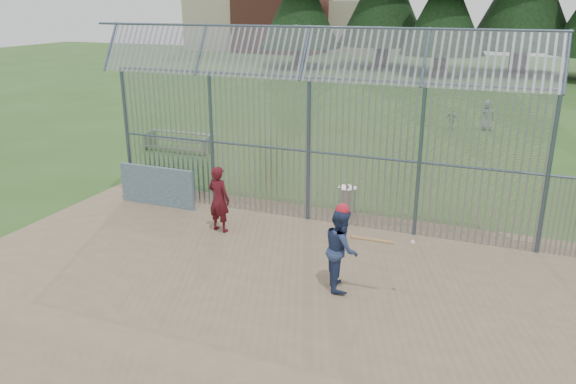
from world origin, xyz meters
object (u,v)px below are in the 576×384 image
at_px(dugout_wall, 157,186).
at_px(trash_can, 347,199).
at_px(batter, 341,249).
at_px(bleacher, 178,141).
at_px(onlooker, 219,199).

bearing_deg(dugout_wall, trash_can, 16.87).
bearing_deg(trash_can, batter, -75.61).
relative_size(dugout_wall, trash_can, 3.05).
distance_m(dugout_wall, trash_can, 5.70).
relative_size(trash_can, bleacher, 0.27).
relative_size(dugout_wall, batter, 1.40).
bearing_deg(trash_can, onlooker, -135.22).
relative_size(dugout_wall, onlooker, 1.39).
bearing_deg(onlooker, bleacher, -39.89).
height_order(batter, onlooker, onlooker).
bearing_deg(bleacher, trash_can, -26.41).
xyz_separation_m(batter, bleacher, (-9.63, 8.75, -0.51)).
bearing_deg(dugout_wall, onlooker, -21.79).
bearing_deg(batter, bleacher, 24.05).
height_order(dugout_wall, batter, batter).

